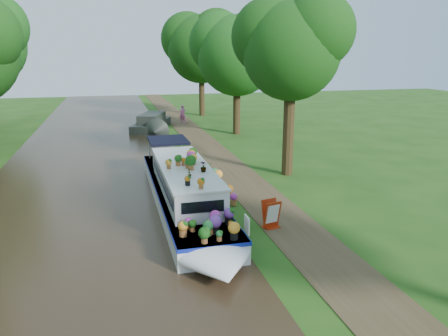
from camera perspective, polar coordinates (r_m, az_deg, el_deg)
ground at (r=19.22m, az=1.10°, el=-3.92°), size 100.00×100.00×0.00m
canal_water at (r=18.61m, az=-17.08°, el=-5.20°), size 10.00×100.00×0.02m
towpath at (r=19.55m, az=4.49°, el=-3.59°), size 2.20×100.00×0.03m
plant_boat at (r=17.49m, az=-5.07°, el=-2.95°), size 2.29×13.52×2.27m
tree_near_overhang at (r=22.35m, az=8.74°, el=15.75°), size 5.52×5.28×8.99m
tree_near_mid at (r=33.93m, az=1.66°, el=15.25°), size 6.90×6.60×9.40m
tree_near_far at (r=44.52m, az=-3.05°, el=15.92°), size 7.59×7.26×10.30m
second_boat at (r=36.77m, az=-9.41°, el=5.80°), size 3.94×7.29×1.33m
sandwich_board at (r=15.93m, az=6.19°, el=-6.16°), size 0.68×0.65×1.02m
pedestrian_pink at (r=39.66m, az=-5.43°, el=7.02°), size 0.69×0.59×1.62m
verge_plant at (r=23.82m, az=-2.00°, el=0.31°), size 0.42×0.38×0.42m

